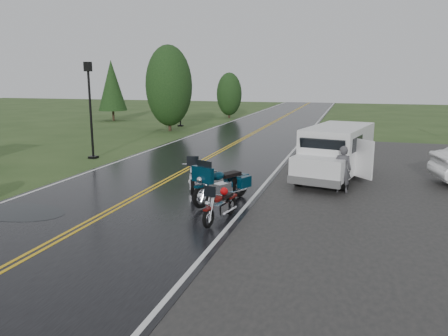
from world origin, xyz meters
name	(u,v)px	position (x,y,z in m)	size (l,w,h in m)	color
ground	(121,206)	(0.00, 0.00, 0.00)	(120.00, 120.00, 0.00)	#2D471E
road	(216,154)	(0.00, 10.00, 0.02)	(8.00, 100.00, 0.04)	black
motorcycle_red	(208,210)	(3.34, -1.27, 0.56)	(0.68, 1.88, 1.11)	#5E0D0A
motorcycle_teal	(201,187)	(2.58, 0.34, 0.74)	(0.91, 2.49, 1.47)	#042536
motorcycle_silver	(193,178)	(1.80, 1.68, 0.66)	(0.81, 2.22, 1.31)	#B9BBC2
van_white	(300,158)	(5.05, 4.23, 1.07)	(2.03, 5.42, 2.13)	white
person_at_van	(342,170)	(6.60, 3.65, 0.83)	(0.60, 0.39, 1.65)	#454449
lamp_post_near_left	(91,111)	(-5.53, 7.04, 2.38)	(0.41, 0.41, 4.77)	black
lamp_post_far_left	(180,97)	(-6.87, 21.92, 2.39)	(0.41, 0.41, 4.79)	black
tree_left_mid	(169,95)	(-6.46, 18.77, 2.72)	(3.48, 3.48, 5.43)	#1E3D19
tree_left_far	(229,99)	(-5.05, 30.28, 1.91)	(2.48, 2.48, 3.81)	#1E3D19
pine_left_far	(112,91)	(-14.75, 24.68, 2.71)	(2.61, 2.61, 5.43)	#1E3D19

